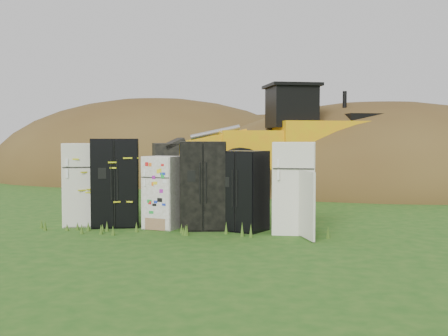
% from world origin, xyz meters
% --- Properties ---
extents(ground, '(120.00, 120.00, 0.00)m').
position_xyz_m(ground, '(0.00, 0.00, 0.00)').
color(ground, '#1D4E14').
rests_on(ground, ground).
extents(fridge_leftmost, '(1.07, 1.05, 1.85)m').
position_xyz_m(fridge_leftmost, '(-2.42, 0.00, 0.93)').
color(fridge_leftmost, silver).
rests_on(fridge_leftmost, ground).
extents(fridge_black_side, '(1.24, 1.11, 1.96)m').
position_xyz_m(fridge_black_side, '(-1.60, 0.01, 0.98)').
color(fridge_black_side, black).
rests_on(fridge_black_side, ground).
extents(fridge_sticker, '(0.81, 0.77, 1.58)m').
position_xyz_m(fridge_sticker, '(-0.47, -0.04, 0.79)').
color(fridge_sticker, white).
rests_on(fridge_sticker, ground).
extents(fridge_dark_mid, '(1.15, 1.03, 1.90)m').
position_xyz_m(fridge_dark_mid, '(0.41, 0.03, 0.95)').
color(fridge_dark_mid, black).
rests_on(fridge_dark_mid, ground).
extents(fridge_black_right, '(1.05, 0.97, 1.70)m').
position_xyz_m(fridge_black_right, '(1.33, 0.02, 0.85)').
color(fridge_black_right, black).
rests_on(fridge_black_right, ground).
extents(fridge_open_door, '(0.90, 0.84, 1.89)m').
position_xyz_m(fridge_open_door, '(2.38, -0.04, 0.95)').
color(fridge_open_door, silver).
rests_on(fridge_open_door, ground).
extents(wheel_loader, '(8.53, 5.87, 3.83)m').
position_xyz_m(wheel_loader, '(0.70, 7.49, 1.91)').
color(wheel_loader, orange).
rests_on(wheel_loader, ground).
extents(dirt_mound_right, '(15.64, 11.47, 6.83)m').
position_xyz_m(dirt_mound_right, '(4.69, 11.34, 0.00)').
color(dirt_mound_right, '#463016').
rests_on(dirt_mound_right, ground).
extents(dirt_mound_left, '(16.98, 12.73, 7.90)m').
position_xyz_m(dirt_mound_left, '(-5.92, 14.93, 0.00)').
color(dirt_mound_left, '#463016').
rests_on(dirt_mound_left, ground).
extents(dirt_mound_back, '(15.87, 10.58, 6.46)m').
position_xyz_m(dirt_mound_back, '(0.30, 17.34, 0.00)').
color(dirt_mound_back, '#463016').
rests_on(dirt_mound_back, ground).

